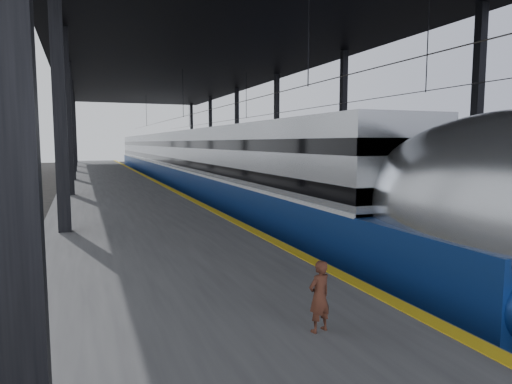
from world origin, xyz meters
TOP-DOWN VIEW (x-y plane):
  - ground at (0.00, 0.00)m, footprint 160.00×160.00m
  - platform at (-3.50, 20.00)m, footprint 6.00×80.00m
  - yellow_strip at (-0.70, 20.00)m, footprint 0.30×80.00m
  - rails at (4.50, 20.00)m, footprint 6.52×80.00m
  - canopy at (1.90, 20.00)m, footprint 18.00×75.00m
  - tgv_train at (2.00, 24.24)m, footprint 3.00×65.20m
  - second_train at (7.00, 34.85)m, footprint 2.63×56.05m
  - child at (-2.38, -3.82)m, footprint 0.41×0.32m

SIDE VIEW (x-z plane):
  - ground at x=0.00m, z-range 0.00..0.00m
  - rails at x=4.50m, z-range 0.00..0.16m
  - platform at x=-3.50m, z-range 0.00..1.00m
  - yellow_strip at x=-0.70m, z-range 1.00..1.01m
  - child at x=-2.38m, z-range 1.00..1.98m
  - second_train at x=7.00m, z-range 0.02..3.65m
  - tgv_train at x=2.00m, z-range -0.14..4.17m
  - canopy at x=1.90m, z-range 4.38..13.85m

